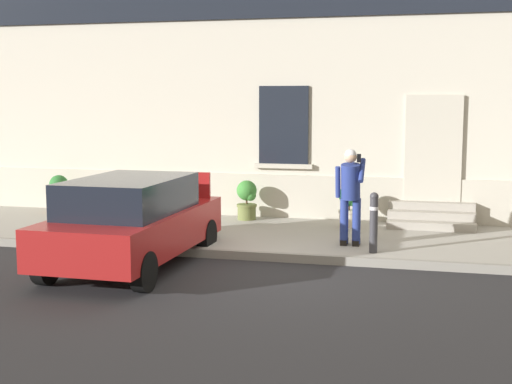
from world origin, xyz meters
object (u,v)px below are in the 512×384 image
Objects in this scene: hatchback_car_red at (133,220)px; planter_olive at (247,199)px; bollard_near_person at (374,220)px; planter_charcoal at (147,196)px; planter_cream at (350,204)px; person_on_phone at (350,191)px; planter_terracotta at (59,192)px.

hatchback_car_red is 4.24m from planter_olive.
planter_olive is at bearing 137.11° from bollard_near_person.
planter_charcoal and planter_cream have the same top height.
bollard_near_person is at bearing -74.28° from planter_cream.
hatchback_car_red is 4.76× the size of planter_olive.
hatchback_car_red is 4.97m from planter_cream.
person_on_phone reaches higher than planter_charcoal.
bollard_near_person reaches higher than planter_olive.
person_on_phone reaches higher than planter_terracotta.
planter_charcoal is 1.00× the size of planter_cream.
planter_olive and planter_cream have the same top height.
hatchback_car_red is at bearing -70.38° from planter_charcoal.
bollard_near_person is 0.60× the size of person_on_phone.
bollard_near_person is 5.83m from planter_charcoal.
hatchback_car_red reaches higher than planter_charcoal.
person_on_phone is at bearing 29.02° from hatchback_car_red.
person_on_phone is 2.03× the size of planter_terracotta.
planter_charcoal is 4.53m from planter_cream.
planter_charcoal is (2.27, -0.17, 0.00)m from planter_terracotta.
planter_terracotta is at bearing 177.68° from planter_cream.
planter_terracotta and planter_cream have the same top height.
bollard_near_person is 7.98m from planter_terracotta.
hatchback_car_red is 5.54m from planter_terracotta.
planter_terracotta is (-3.68, 4.14, -0.18)m from hatchback_car_red.
hatchback_car_red is at bearing -101.58° from planter_olive.
hatchback_car_red is 4.22m from planter_charcoal.
person_on_phone is at bearing -23.89° from planter_charcoal.
planter_terracotta is 1.00× the size of planter_charcoal.
hatchback_car_red reaches higher than planter_terracotta.
bollard_near_person is 1.22× the size of planter_terracotta.
hatchback_car_red is 2.35× the size of person_on_phone.
planter_olive is (0.85, 4.15, -0.18)m from hatchback_car_red.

